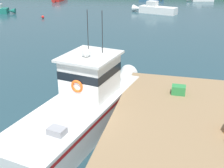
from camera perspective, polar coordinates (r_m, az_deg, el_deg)
ground_plane at (r=12.55m, az=-7.92°, el=-9.38°), size 200.00×200.00×0.00m
dock at (r=11.29m, az=15.31°, el=-7.68°), size 6.00×9.00×1.20m
main_fishing_boat at (r=12.63m, az=-5.49°, el=-3.77°), size 4.06×9.97×4.80m
crate_stack_mid_dock at (r=13.22m, az=12.92°, el=-1.14°), size 0.60×0.44×0.40m
moored_boat_far_left at (r=41.20m, az=8.43°, el=14.33°), size 6.37×3.09×1.60m
mooring_buoy_channel_marker at (r=38.11m, az=-13.42°, el=12.68°), size 0.35×0.35×0.35m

